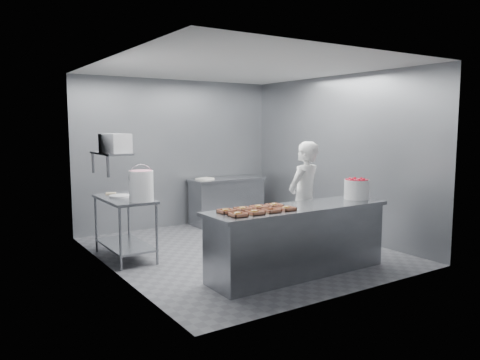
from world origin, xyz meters
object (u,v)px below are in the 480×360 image
back_counter (227,200)px  tray_5 (243,209)px  tray_6 (259,207)px  tray_0 (238,214)px  prep_table (125,218)px  worker (304,199)px  tray_3 (287,208)px  tray_4 (226,211)px  tray_7 (274,205)px  strawberry_tub (357,188)px  appliance (115,143)px  service_counter (298,240)px  glaze_bucket (141,185)px  tray_2 (271,211)px  tray_1 (255,212)px

back_counter → tray_5: tray_5 is taller
back_counter → tray_6: size_ratio=8.01×
tray_0 → prep_table: bearing=106.8°
tray_5 → back_counter: bearing=61.7°
tray_6 → worker: size_ratio=0.11×
tray_3 → tray_4: 0.76m
tray_3 → tray_7: same height
tray_0 → strawberry_tub: 2.11m
prep_table → tray_3: 2.50m
tray_4 → appliance: 1.96m
tray_6 → service_counter: bearing=-13.2°
tray_4 → glaze_bucket: (-0.53, 1.38, 0.20)m
appliance → tray_7: bearing=-63.8°
tray_2 → tray_1: bearing=-180.0°
tray_4 → back_counter: bearing=58.3°
tray_0 → tray_1: size_ratio=1.00×
tray_4 → tray_7: same height
prep_table → back_counter: same height
service_counter → tray_6: (-0.54, 0.13, 0.47)m
service_counter → appliance: bearing=136.2°
back_counter → glaze_bucket: bearing=-144.7°
appliance → tray_2: bearing=-72.6°
tray_0 → glaze_bucket: bearing=107.9°
tray_4 → strawberry_tub: strawberry_tub is taller
tray_2 → tray_5: (-0.24, 0.26, 0.00)m
back_counter → tray_4: tray_4 is taller
strawberry_tub → appliance: size_ratio=0.98×
tray_1 → back_counter: bearing=63.5°
back_counter → tray_6: 3.47m
tray_7 → appliance: size_ratio=0.53×
tray_7 → tray_3: bearing=-90.0°
back_counter → tray_7: (-1.20, -3.12, 0.47)m
back_counter → glaze_bucket: glaze_bucket is taller
service_counter → appliance: (-1.82, 1.74, 1.24)m
tray_0 → tray_2: bearing=0.0°
prep_table → tray_5: 2.04m
back_counter → glaze_bucket: size_ratio=2.91×
tray_0 → tray_7: (0.72, 0.26, 0.00)m
tray_2 → tray_5: 0.35m
tray_2 → tray_7: 0.35m
tray_1 → tray_7: same height
tray_5 → tray_7: bearing=0.0°
tray_4 → tray_6: same height
tray_4 → tray_5: (0.24, 0.00, 0.00)m
tray_6 → tray_7: same height
tray_3 → worker: (0.92, 0.73, -0.07)m
tray_1 → worker: size_ratio=0.11×
tray_7 → glaze_bucket: glaze_bucket is taller
back_counter → worker: worker is taller
tray_5 → tray_7: (0.48, 0.00, 0.00)m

